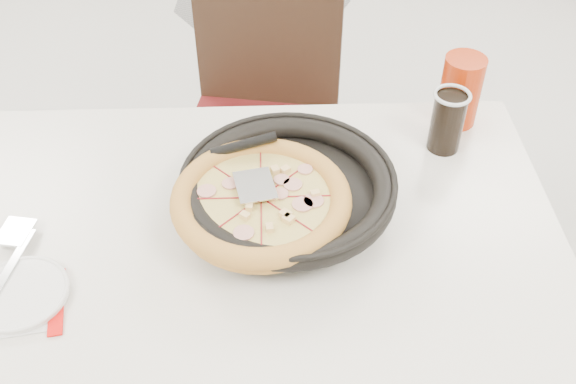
{
  "coord_description": "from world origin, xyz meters",
  "views": [
    {
      "loc": [
        0.14,
        -1.34,
        1.67
      ],
      "look_at": [
        0.17,
        -0.41,
        0.8
      ],
      "focal_mm": 42.0,
      "sensor_mm": 36.0,
      "label": 1
    }
  ],
  "objects_px": {
    "chair_far": "(259,136)",
    "pizza_pan": "(288,195)",
    "cola_glass": "(447,123)",
    "pizza": "(261,206)",
    "main_table": "(252,346)",
    "red_cup": "(460,91)",
    "side_plate": "(21,294)"
  },
  "relations": [
    {
      "from": "main_table",
      "to": "pizza",
      "type": "bearing_deg",
      "value": 7.85
    },
    {
      "from": "pizza",
      "to": "main_table",
      "type": "bearing_deg",
      "value": -172.15
    },
    {
      "from": "main_table",
      "to": "pizza_pan",
      "type": "xyz_separation_m",
      "value": [
        0.08,
        0.05,
        0.42
      ]
    },
    {
      "from": "chair_far",
      "to": "pizza",
      "type": "bearing_deg",
      "value": 101.56
    },
    {
      "from": "pizza_pan",
      "to": "pizza",
      "type": "height_order",
      "value": "pizza"
    },
    {
      "from": "pizza_pan",
      "to": "side_plate",
      "type": "xyz_separation_m",
      "value": [
        -0.46,
        -0.2,
        -0.03
      ]
    },
    {
      "from": "cola_glass",
      "to": "chair_far",
      "type": "bearing_deg",
      "value": 134.93
    },
    {
      "from": "main_table",
      "to": "side_plate",
      "type": "height_order",
      "value": "side_plate"
    },
    {
      "from": "pizza_pan",
      "to": "chair_far",
      "type": "bearing_deg",
      "value": 96.13
    },
    {
      "from": "side_plate",
      "to": "cola_glass",
      "type": "relative_size",
      "value": 1.24
    },
    {
      "from": "main_table",
      "to": "pizza_pan",
      "type": "relative_size",
      "value": 3.39
    },
    {
      "from": "pizza",
      "to": "cola_glass",
      "type": "xyz_separation_m",
      "value": [
        0.39,
        0.23,
        0.0
      ]
    },
    {
      "from": "chair_far",
      "to": "pizza_pan",
      "type": "distance_m",
      "value": 0.67
    },
    {
      "from": "main_table",
      "to": "pizza_pan",
      "type": "distance_m",
      "value": 0.43
    },
    {
      "from": "pizza_pan",
      "to": "cola_glass",
      "type": "bearing_deg",
      "value": 28.51
    },
    {
      "from": "side_plate",
      "to": "red_cup",
      "type": "distance_m",
      "value": 0.97
    },
    {
      "from": "cola_glass",
      "to": "red_cup",
      "type": "bearing_deg",
      "value": 63.84
    },
    {
      "from": "pizza",
      "to": "red_cup",
      "type": "height_order",
      "value": "red_cup"
    },
    {
      "from": "main_table",
      "to": "chair_far",
      "type": "bearing_deg",
      "value": 88.13
    },
    {
      "from": "side_plate",
      "to": "chair_far",
      "type": "bearing_deg",
      "value": 62.97
    },
    {
      "from": "chair_far",
      "to": "pizza_pan",
      "type": "relative_size",
      "value": 2.68
    },
    {
      "from": "chair_far",
      "to": "pizza",
      "type": "height_order",
      "value": "chair_far"
    },
    {
      "from": "pizza",
      "to": "side_plate",
      "type": "height_order",
      "value": "pizza"
    },
    {
      "from": "side_plate",
      "to": "main_table",
      "type": "bearing_deg",
      "value": 20.87
    },
    {
      "from": "main_table",
      "to": "red_cup",
      "type": "distance_m",
      "value": 0.73
    },
    {
      "from": "main_table",
      "to": "cola_glass",
      "type": "height_order",
      "value": "cola_glass"
    },
    {
      "from": "main_table",
      "to": "pizza",
      "type": "xyz_separation_m",
      "value": [
        0.03,
        0.0,
        0.44
      ]
    },
    {
      "from": "side_plate",
      "to": "pizza",
      "type": "bearing_deg",
      "value": 19.87
    },
    {
      "from": "pizza_pan",
      "to": "cola_glass",
      "type": "height_order",
      "value": "cola_glass"
    },
    {
      "from": "side_plate",
      "to": "cola_glass",
      "type": "distance_m",
      "value": 0.89
    },
    {
      "from": "pizza_pan",
      "to": "red_cup",
      "type": "relative_size",
      "value": 2.21
    },
    {
      "from": "chair_far",
      "to": "side_plate",
      "type": "xyz_separation_m",
      "value": [
        -0.4,
        -0.78,
        0.28
      ]
    }
  ]
}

